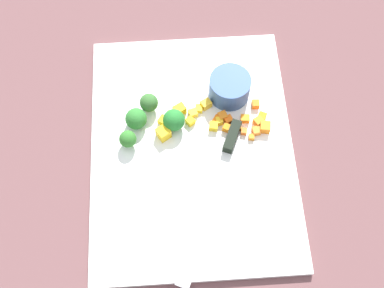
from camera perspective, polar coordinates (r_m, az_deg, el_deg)
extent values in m
plane|color=brown|center=(0.84, 0.00, -0.63)|extent=(4.00, 4.00, 0.00)
cube|color=white|center=(0.84, 0.00, -0.46)|extent=(0.45, 0.34, 0.01)
cylinder|color=#32528B|center=(0.86, 4.44, 6.65)|extent=(0.07, 0.07, 0.05)
cube|color=silver|center=(0.78, 0.52, -11.08)|extent=(0.15, 0.08, 0.00)
cube|color=black|center=(0.83, 4.73, 0.91)|extent=(0.06, 0.04, 0.02)
cube|color=orange|center=(0.84, 6.12, 1.48)|extent=(0.01, 0.01, 0.01)
cube|color=orange|center=(0.84, 6.99, 0.81)|extent=(0.01, 0.01, 0.01)
cube|color=orange|center=(0.85, 4.27, 2.85)|extent=(0.02, 0.02, 0.01)
cube|color=orange|center=(0.85, 3.60, 3.26)|extent=(0.02, 0.02, 0.01)
cube|color=orange|center=(0.85, 6.25, 2.97)|extent=(0.01, 0.02, 0.01)
cube|color=orange|center=(0.84, 7.56, 1.54)|extent=(0.02, 0.01, 0.01)
cube|color=orange|center=(0.86, 8.20, 3.16)|extent=(0.02, 0.02, 0.01)
cube|color=orange|center=(0.84, 4.05, 1.91)|extent=(0.02, 0.02, 0.01)
cube|color=orange|center=(0.87, 7.46, 4.64)|extent=(0.01, 0.01, 0.01)
cube|color=orange|center=(0.85, 2.98, 2.84)|extent=(0.02, 0.02, 0.01)
cube|color=orange|center=(0.85, 7.81, 2.63)|extent=(0.02, 0.02, 0.01)
cube|color=orange|center=(0.84, 5.41, 2.00)|extent=(0.01, 0.01, 0.01)
cube|color=orange|center=(0.85, 8.57, 1.96)|extent=(0.02, 0.02, 0.02)
cube|color=yellow|center=(0.86, 1.66, 4.70)|extent=(0.02, 0.02, 0.01)
cube|color=yellow|center=(0.84, -0.35, 2.67)|extent=(0.02, 0.02, 0.01)
cube|color=yellow|center=(0.85, -2.63, 3.41)|extent=(0.02, 0.01, 0.01)
cube|color=yellow|center=(0.83, -3.37, 1.28)|extent=(0.03, 0.03, 0.02)
cube|color=yellow|center=(0.86, 0.81, 4.16)|extent=(0.01, 0.01, 0.01)
cube|color=yellow|center=(0.84, 2.56, 2.08)|extent=(0.02, 0.02, 0.01)
cube|color=yellow|center=(0.85, -1.48, 4.01)|extent=(0.02, 0.02, 0.02)
cube|color=yellow|center=(0.85, 0.13, 3.64)|extent=(0.02, 0.02, 0.01)
cube|color=yellow|center=(0.85, 3.23, 2.70)|extent=(0.01, 0.01, 0.01)
cube|color=yellow|center=(0.85, -3.32, 2.73)|extent=(0.02, 0.02, 0.01)
cylinder|color=#86C256|center=(0.83, -7.43, 0.17)|extent=(0.01, 0.01, 0.01)
sphere|color=#307329|center=(0.82, -7.55, 0.59)|extent=(0.03, 0.03, 0.03)
cylinder|color=#8ABF6C|center=(0.86, -5.00, 4.37)|extent=(0.01, 0.01, 0.01)
sphere|color=#36682E|center=(0.85, -5.08, 4.86)|extent=(0.03, 0.03, 0.03)
cylinder|color=#94C061|center=(0.84, -2.10, 2.30)|extent=(0.01, 0.01, 0.01)
sphere|color=#26792F|center=(0.83, -2.14, 2.83)|extent=(0.04, 0.04, 0.04)
cylinder|color=#84C458|center=(0.85, -6.49, 2.51)|extent=(0.01, 0.01, 0.01)
sphere|color=#2F792F|center=(0.84, -6.59, 2.96)|extent=(0.04, 0.04, 0.04)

